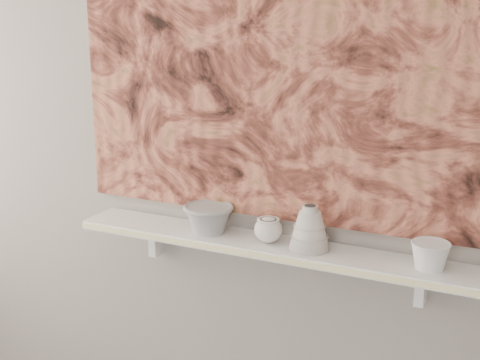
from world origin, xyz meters
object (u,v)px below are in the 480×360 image
Objects in this scene: bowl_white at (430,255)px; painting at (282,54)px; cup_cream at (268,230)px; shelf at (270,246)px; bell_vessel at (310,227)px; bowl_grey at (208,218)px.

painting is at bearing 171.20° from bowl_white.
shelf is at bearing 0.00° from cup_cream.
bell_vessel reaches higher than cup_cream.
shelf is 0.63m from painting.
bowl_grey is 0.75m from bowl_white.
cup_cream is at bearing 0.00° from bowl_grey.
bell_vessel is at bearing 0.00° from shelf.
bell_vessel is at bearing -30.15° from painting.
painting is 15.99× the size of cup_cream.
cup_cream reaches higher than shelf.
bowl_white is (0.52, 0.00, 0.06)m from shelf.
cup_cream is 0.64× the size of bell_vessel.
bowl_white is at bearing 0.00° from cup_cream.
painting reaches higher than bowl_grey.
shelf is 0.52m from bowl_white.
shelf is at bearing 0.00° from bowl_grey.
bell_vessel is (0.14, 0.00, 0.09)m from shelf.
bowl_white is (0.52, -0.08, -0.57)m from painting.
cup_cream is (-0.01, -0.08, -0.57)m from painting.
cup_cream is at bearing 180.00° from shelf.
bowl_white is at bearing 0.00° from bowl_grey.
bell_vessel is at bearing 0.00° from bowl_grey.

